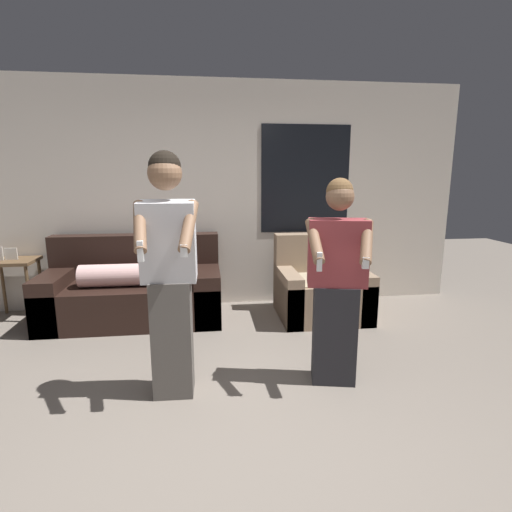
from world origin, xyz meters
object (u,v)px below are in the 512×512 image
at_px(couch, 134,291).
at_px(person_left, 169,274).
at_px(armchair, 321,290).
at_px(person_right, 336,284).
at_px(side_table, 13,270).

height_order(couch, person_left, person_left).
xyz_separation_m(armchair, person_right, (-0.32, -1.46, 0.49)).
height_order(person_left, person_right, person_left).
relative_size(armchair, side_table, 1.18).
distance_m(couch, side_table, 1.38).
distance_m(couch, person_left, 1.84).
height_order(side_table, person_left, person_left).
bearing_deg(person_right, side_table, 149.99).
distance_m(armchair, side_table, 3.48).
height_order(armchair, side_table, armchair).
distance_m(side_table, person_right, 3.63).
relative_size(person_left, person_right, 1.12).
height_order(armchair, person_right, person_right).
height_order(armchair, person_left, person_left).
bearing_deg(side_table, person_right, -30.01).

